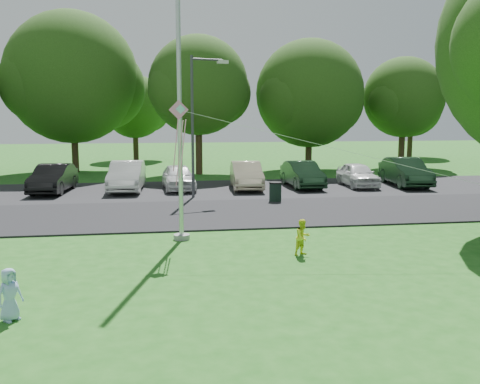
{
  "coord_description": "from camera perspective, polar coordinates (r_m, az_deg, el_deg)",
  "views": [
    {
      "loc": [
        -4.16,
        -11.29,
        3.89
      ],
      "look_at": [
        -1.82,
        4.0,
        1.6
      ],
      "focal_mm": 40.0,
      "sensor_mm": 36.0,
      "label": 1
    }
  ],
  "objects": [
    {
      "name": "ground",
      "position": [
        12.64,
        11.12,
        -9.66
      ],
      "size": [
        120.0,
        120.0,
        0.0
      ],
      "primitive_type": "plane",
      "color": "#1D5A17",
      "rests_on": "ground"
    },
    {
      "name": "park_road",
      "position": [
        21.07,
        2.83,
        -2.15
      ],
      "size": [
        60.0,
        6.0,
        0.06
      ],
      "primitive_type": "cube",
      "color": "black",
      "rests_on": "ground"
    },
    {
      "name": "parking_strip",
      "position": [
        27.38,
        0.12,
        0.32
      ],
      "size": [
        42.0,
        7.0,
        0.06
      ],
      "primitive_type": "cube",
      "color": "black",
      "rests_on": "ground"
    },
    {
      "name": "flagpole",
      "position": [
        16.3,
        -6.47,
        9.34
      ],
      "size": [
        0.5,
        0.5,
        10.0
      ],
      "color": "#B7BABF",
      "rests_on": "ground"
    },
    {
      "name": "street_lamp",
      "position": [
        24.42,
        -4.54,
        8.33
      ],
      "size": [
        1.77,
        0.66,
        6.43
      ],
      "rotation": [
        0.0,
        0.0,
        0.28
      ],
      "color": "#3F3F44",
      "rests_on": "ground"
    },
    {
      "name": "trash_can",
      "position": [
        23.46,
        3.79,
        -0.02
      ],
      "size": [
        0.57,
        0.57,
        0.9
      ],
      "rotation": [
        0.0,
        0.0,
        0.21
      ],
      "color": "black",
      "rests_on": "ground"
    },
    {
      "name": "tree_row",
      "position": [
        36.03,
        0.5,
        11.32
      ],
      "size": [
        64.35,
        11.94,
        10.88
      ],
      "color": "#332316",
      "rests_on": "ground"
    },
    {
      "name": "horizon_trees",
      "position": [
        45.91,
        1.63,
        8.93
      ],
      "size": [
        77.46,
        7.2,
        7.02
      ],
      "color": "#332316",
      "rests_on": "ground"
    },
    {
      "name": "parked_cars",
      "position": [
        27.3,
        0.21,
        1.81
      ],
      "size": [
        19.95,
        4.94,
        1.48
      ],
      "color": "black",
      "rests_on": "ground"
    },
    {
      "name": "child_yellow",
      "position": [
        14.85,
        6.72,
        -4.81
      ],
      "size": [
        0.61,
        0.57,
        1.01
      ],
      "primitive_type": "imported",
      "rotation": [
        0.0,
        0.0,
        0.5
      ],
      "color": "yellow",
      "rests_on": "ground"
    },
    {
      "name": "child_blue",
      "position": [
        11.11,
        -23.37,
        -10.0
      ],
      "size": [
        0.57,
        0.59,
        1.02
      ],
      "primitive_type": "imported",
      "rotation": [
        0.0,
        0.0,
        0.84
      ],
      "color": "#9AB9EC",
      "rests_on": "ground"
    },
    {
      "name": "kite",
      "position": [
        15.2,
        -5.26,
        6.83
      ],
      "size": [
        8.98,
        2.9,
        2.47
      ],
      "rotation": [
        0.0,
        0.0,
        -0.06
      ],
      "color": "pink",
      "rests_on": "ground"
    }
  ]
}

